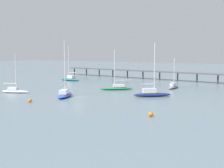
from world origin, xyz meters
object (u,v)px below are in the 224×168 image
object	(u,v)px
sailboat_white	(15,90)
sailboat_navy	(152,93)
sailboat_teal	(70,78)
mooring_buoy_mid	(143,91)
pier	(182,71)
mooring_buoy_inner	(151,114)
sailboat_green	(117,87)
sailboat_gray	(173,86)
mooring_buoy_outer	(30,100)
sailboat_blue	(65,94)

from	to	relation	value
sailboat_white	sailboat_navy	size ratio (longest dim) A/B	0.80
sailboat_navy	sailboat_teal	distance (m)	46.67
sailboat_white	sailboat_teal	xyz separation A→B (m)	(-6.05, 33.46, 0.07)
mooring_buoy_mid	sailboat_teal	bearing A→B (deg)	156.14
pier	mooring_buoy_inner	size ratio (longest dim) A/B	98.24
pier	sailboat_green	distance (m)	33.85
pier	mooring_buoy_mid	xyz separation A→B (m)	(-2.03, -32.92, -3.55)
pier	sailboat_gray	size ratio (longest dim) A/B	9.03
sailboat_white	sailboat_green	world-z (taller)	sailboat_green
sailboat_teal	mooring_buoy_outer	xyz separation A→B (m)	(20.03, -42.51, -0.38)
sailboat_teal	sailboat_blue	xyz separation A→B (m)	(22.29, -32.93, 0.02)
sailboat_green	mooring_buoy_inner	xyz separation A→B (m)	(21.17, -28.35, -0.28)
sailboat_white	sailboat_blue	xyz separation A→B (m)	(16.25, 0.52, 0.10)
sailboat_teal	sailboat_green	distance (m)	31.28
sailboat_green	mooring_buoy_mid	size ratio (longest dim) A/B	19.51
pier	sailboat_teal	bearing A→B (deg)	-156.16
sailboat_blue	mooring_buoy_inner	size ratio (longest dim) A/B	16.68
pier	sailboat_teal	xyz separation A→B (m)	(-38.24, -16.90, -3.05)
mooring_buoy_inner	sailboat_gray	bearing A→B (deg)	100.84
mooring_buoy_outer	sailboat_gray	bearing A→B (deg)	61.00
sailboat_teal	mooring_buoy_outer	size ratio (longest dim) A/B	15.94
sailboat_blue	mooring_buoy_mid	size ratio (longest dim) A/B	23.64
sailboat_green	mooring_buoy_outer	size ratio (longest dim) A/B	13.94
sailboat_white	sailboat_green	bearing A→B (deg)	40.76
pier	mooring_buoy_inner	bearing A→B (deg)	-80.25
pier	sailboat_white	xyz separation A→B (m)	(-32.20, -50.35, -3.13)
mooring_buoy_outer	pier	bearing A→B (deg)	72.96
pier	mooring_buoy_inner	xyz separation A→B (m)	(10.35, -60.27, -3.43)
sailboat_teal	sailboat_green	size ratio (longest dim) A/B	1.14
sailboat_blue	mooring_buoy_inner	bearing A→B (deg)	-21.65
sailboat_teal	mooring_buoy_mid	size ratio (longest dim) A/B	22.30
pier	sailboat_white	bearing A→B (deg)	-122.60
sailboat_green	sailboat_blue	world-z (taller)	sailboat_blue
sailboat_green	mooring_buoy_outer	bearing A→B (deg)	-105.06
sailboat_gray	sailboat_blue	size ratio (longest dim) A/B	0.65
mooring_buoy_inner	sailboat_navy	bearing A→B (deg)	110.02
sailboat_teal	sailboat_blue	size ratio (longest dim) A/B	0.94
pier	sailboat_teal	distance (m)	41.92
mooring_buoy_outer	mooring_buoy_inner	bearing A→B (deg)	-1.74
mooring_buoy_inner	mooring_buoy_outer	size ratio (longest dim) A/B	1.01
pier	sailboat_navy	xyz separation A→B (m)	(2.71, -39.29, -2.96)
sailboat_gray	mooring_buoy_mid	bearing A→B (deg)	-113.01
pier	sailboat_blue	size ratio (longest dim) A/B	5.89
mooring_buoy_mid	sailboat_blue	bearing A→B (deg)	-129.46
sailboat_gray	sailboat_blue	bearing A→B (deg)	-123.47
mooring_buoy_inner	mooring_buoy_outer	xyz separation A→B (m)	(-28.56, 0.87, -0.01)
sailboat_gray	mooring_buoy_mid	size ratio (longest dim) A/B	15.41
sailboat_navy	mooring_buoy_outer	world-z (taller)	sailboat_navy
pier	mooring_buoy_mid	size ratio (longest dim) A/B	139.19
sailboat_green	mooring_buoy_outer	world-z (taller)	sailboat_green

